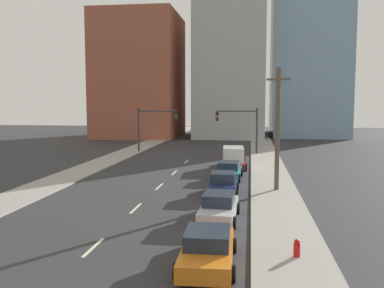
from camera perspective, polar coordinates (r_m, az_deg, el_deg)
sidewalk_left at (r=58.75m, az=-6.95°, el=-0.44°), size 3.22×96.33×0.13m
sidewalk_right at (r=56.84m, az=9.48°, el=-0.68°), size 3.22×96.33×0.13m
lane_stripe_at_9m at (r=19.33m, az=-13.02°, el=-13.27°), size 0.16×2.40×0.01m
lane_stripe_at_16m at (r=25.56m, az=-7.52°, el=-8.49°), size 0.16×2.40×0.01m
lane_stripe_at_22m at (r=31.78m, az=-4.38°, el=-5.67°), size 0.16×2.40×0.01m
lane_stripe_at_28m at (r=37.85m, az=-2.37°, el=-3.84°), size 0.16×2.40×0.01m
lane_stripe_at_36m at (r=44.78m, az=-0.76°, el=-2.36°), size 0.16×2.40×0.01m
building_brick_left at (r=78.01m, az=-6.95°, el=8.94°), size 14.00×16.00×21.62m
building_office_center at (r=79.83m, az=5.22°, el=11.45°), size 12.00×20.00×28.74m
building_glass_right at (r=84.34m, az=15.10°, el=10.88°), size 13.00×20.00×28.48m
traffic_signal_left at (r=52.98m, az=-5.51°, el=2.82°), size 5.06×0.35×5.52m
traffic_signal_right at (r=51.56m, az=6.90°, el=2.72°), size 5.06×0.35×5.52m
utility_pole_right_mid at (r=30.07m, az=11.34°, el=2.05°), size 1.60×0.32×8.56m
fire_hydrant at (r=17.85m, az=13.80°, el=-13.51°), size 0.26×0.26×0.84m
sedan_orange at (r=16.81m, az=2.10°, el=-13.79°), size 2.26×4.78×1.37m
sedan_silver at (r=22.84m, az=3.60°, el=-8.46°), size 2.16×4.81×1.46m
sedan_navy at (r=28.81m, az=4.16°, el=-5.44°), size 2.12×4.31×1.55m
sedan_teal at (r=34.69m, az=4.93°, el=-3.62°), size 2.25×4.75×1.43m
box_truck_maroon at (r=40.42m, az=5.53°, el=-1.88°), size 2.64×5.64×2.01m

